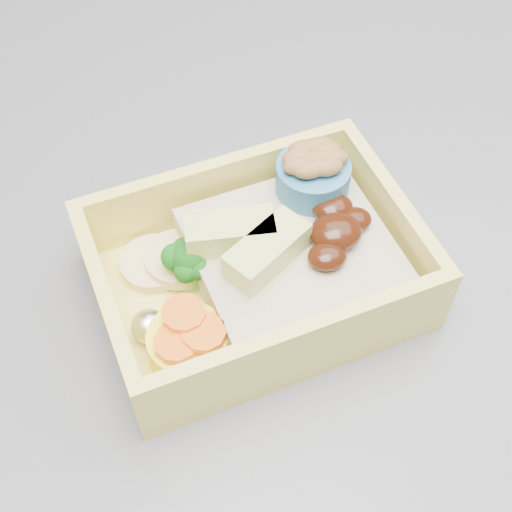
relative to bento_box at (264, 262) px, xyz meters
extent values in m
cube|color=#313136|center=(-0.11, -0.10, -0.04)|extent=(1.24, 0.84, 0.04)
cube|color=#EDDD62|center=(-0.01, 0.00, -0.02)|extent=(0.19, 0.15, 0.01)
cube|color=#EDDD62|center=(-0.02, 0.05, 0.01)|extent=(0.17, 0.04, 0.04)
cube|color=#EDDD62|center=(0.00, -0.06, 0.01)|extent=(0.17, 0.04, 0.04)
cube|color=#EDDD62|center=(0.08, 0.01, 0.01)|extent=(0.03, 0.11, 0.04)
cube|color=#EDDD62|center=(-0.09, -0.02, 0.01)|extent=(0.03, 0.11, 0.04)
cube|color=tan|center=(0.02, 0.00, 0.00)|extent=(0.12, 0.11, 0.03)
ellipsoid|color=black|center=(0.04, 0.00, 0.02)|extent=(0.03, 0.03, 0.02)
ellipsoid|color=black|center=(0.04, 0.01, 0.02)|extent=(0.03, 0.02, 0.01)
ellipsoid|color=black|center=(0.03, -0.02, 0.02)|extent=(0.02, 0.02, 0.01)
ellipsoid|color=black|center=(0.05, 0.00, 0.02)|extent=(0.02, 0.02, 0.01)
cube|color=#C7DB73|center=(0.00, -0.01, 0.02)|extent=(0.05, 0.04, 0.02)
cube|color=#C7DB73|center=(-0.02, 0.01, 0.02)|extent=(0.05, 0.03, 0.02)
cylinder|color=#72B360|center=(-0.04, 0.00, -0.01)|extent=(0.01, 0.01, 0.02)
sphere|color=#145A14|center=(-0.04, 0.00, 0.01)|extent=(0.02, 0.02, 0.02)
sphere|color=#145A14|center=(-0.03, 0.01, 0.01)|extent=(0.02, 0.02, 0.02)
sphere|color=#145A14|center=(-0.05, 0.01, 0.01)|extent=(0.02, 0.02, 0.02)
sphere|color=#145A14|center=(-0.04, 0.00, 0.01)|extent=(0.01, 0.01, 0.01)
sphere|color=#145A14|center=(-0.04, 0.00, 0.01)|extent=(0.01, 0.01, 0.01)
sphere|color=#145A14|center=(-0.04, 0.01, 0.01)|extent=(0.01, 0.01, 0.01)
cylinder|color=#FFF628|center=(-0.05, -0.04, -0.01)|extent=(0.04, 0.04, 0.02)
cylinder|color=orange|center=(-0.05, -0.04, 0.01)|extent=(0.02, 0.02, 0.00)
cylinder|color=orange|center=(-0.06, -0.04, 0.01)|extent=(0.02, 0.02, 0.00)
cylinder|color=orange|center=(-0.04, -0.04, 0.01)|extent=(0.02, 0.02, 0.00)
cylinder|color=orange|center=(-0.05, -0.03, 0.01)|extent=(0.02, 0.02, 0.00)
cylinder|color=#DDB77F|center=(-0.06, 0.02, -0.01)|extent=(0.04, 0.04, 0.01)
cylinder|color=#DDB77F|center=(-0.05, 0.02, -0.01)|extent=(0.04, 0.04, 0.01)
ellipsoid|color=silver|center=(-0.03, 0.03, -0.01)|extent=(0.02, 0.02, 0.02)
ellipsoid|color=silver|center=(-0.07, -0.02, -0.01)|extent=(0.02, 0.02, 0.02)
cylinder|color=teal|center=(0.04, 0.04, 0.02)|extent=(0.04, 0.04, 0.02)
ellipsoid|color=brown|center=(0.04, 0.04, 0.04)|extent=(0.02, 0.01, 0.01)
ellipsoid|color=brown|center=(0.04, 0.04, 0.04)|extent=(0.02, 0.01, 0.01)
ellipsoid|color=brown|center=(0.03, 0.04, 0.04)|extent=(0.02, 0.01, 0.01)
ellipsoid|color=brown|center=(0.04, 0.03, 0.04)|extent=(0.02, 0.01, 0.01)
ellipsoid|color=brown|center=(0.03, 0.03, 0.04)|extent=(0.02, 0.01, 0.01)
ellipsoid|color=brown|center=(0.05, 0.03, 0.04)|extent=(0.02, 0.01, 0.01)
ellipsoid|color=brown|center=(0.03, 0.05, 0.04)|extent=(0.02, 0.01, 0.01)
ellipsoid|color=brown|center=(0.04, 0.05, 0.04)|extent=(0.02, 0.01, 0.01)
ellipsoid|color=brown|center=(0.03, 0.03, 0.04)|extent=(0.02, 0.01, 0.01)
camera|label=1|loc=(-0.06, -0.23, 0.32)|focal=50.00mm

